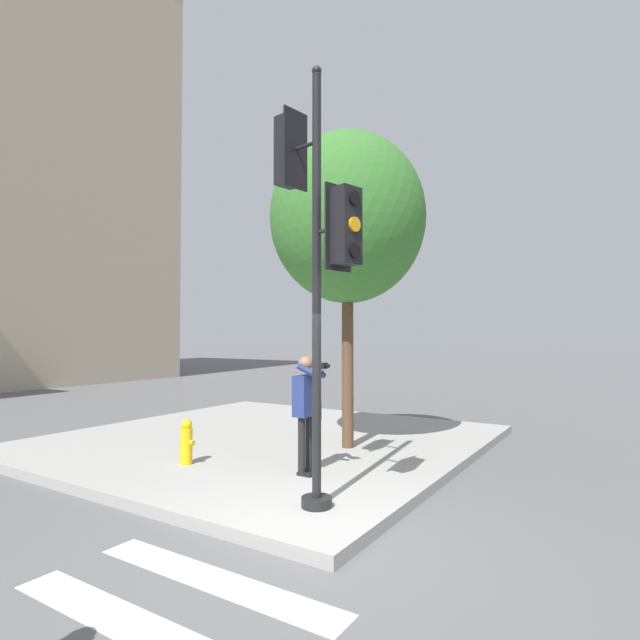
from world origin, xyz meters
The scene contains 6 objects.
ground_plane centered at (0.00, 0.00, 0.00)m, with size 160.00×160.00×0.00m, color #5B5B5E.
sidewalk_corner centered at (3.50, 3.50, 0.08)m, with size 8.00×8.00×0.16m.
traffic_signal_pole centered at (0.53, 0.36, 3.49)m, with size 0.57×1.31×5.43m.
person_photographer centered at (1.68, 1.27, 1.22)m, with size 0.58×0.54×1.76m.
street_tree centered at (3.57, 1.61, 4.43)m, with size 2.92×2.92×5.89m.
fire_hydrant centered at (1.11, 3.23, 0.51)m, with size 0.19×0.25×0.73m.
Camera 1 is at (-4.59, -2.93, 2.24)m, focal length 28.00 mm.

